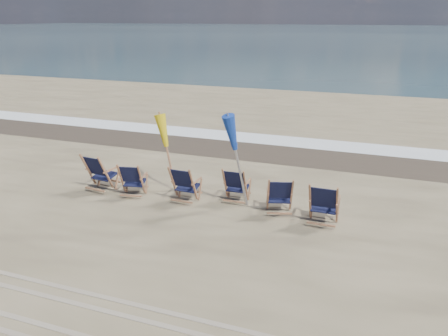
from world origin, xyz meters
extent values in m
plane|color=#324C52|center=(0.00, 128.00, 0.00)|extent=(400.00, 400.00, 0.00)
cube|color=silver|center=(0.00, 8.30, 0.00)|extent=(200.00, 1.40, 0.01)
cube|color=#42362A|center=(0.00, 6.80, 0.00)|extent=(200.00, 2.60, 0.00)
cylinder|color=#936041|center=(-1.66, 2.50, 1.02)|extent=(0.06, 0.06, 2.05)
cone|color=gold|center=(-1.66, 2.50, 1.57)|extent=(0.30, 0.30, 0.85)
cylinder|color=#A5A5AD|center=(0.46, 1.94, 1.21)|extent=(0.06, 0.06, 2.41)
cone|color=navy|center=(0.46, 1.94, 1.94)|extent=(0.30, 0.30, 0.85)
camera|label=1|loc=(3.40, -7.30, 4.42)|focal=35.00mm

